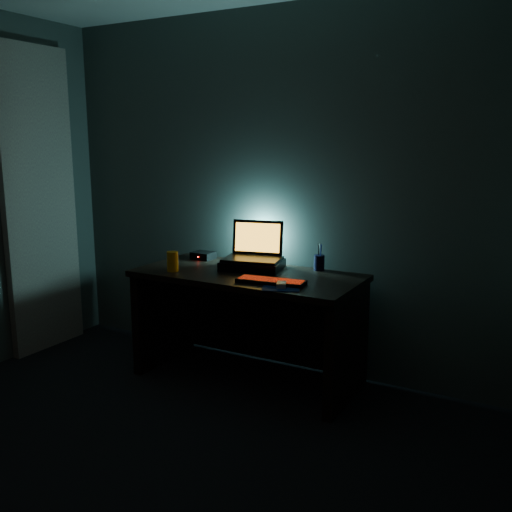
{
  "coord_description": "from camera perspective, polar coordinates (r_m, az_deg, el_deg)",
  "views": [
    {
      "loc": [
        1.83,
        -1.57,
        1.61
      ],
      "look_at": [
        0.09,
        1.57,
        0.88
      ],
      "focal_mm": 40.0,
      "sensor_mm": 36.0,
      "label": 1
    }
  ],
  "objects": [
    {
      "name": "laptop",
      "position": [
        3.91,
        -0.15,
        0.57
      ],
      "size": [
        0.43,
        0.36,
        0.26
      ],
      "rotation": [
        0.0,
        0.0,
        0.22
      ],
      "color": "black",
      "rests_on": "riser"
    },
    {
      "name": "mouse",
      "position": [
        3.4,
        2.55,
        -2.88
      ],
      "size": [
        0.08,
        0.1,
        0.03
      ],
      "primitive_type": "cube",
      "rotation": [
        0.0,
        0.0,
        0.39
      ],
      "color": "gray",
      "rests_on": "mousepad"
    },
    {
      "name": "mousepad",
      "position": [
        3.41,
        2.55,
        -3.13
      ],
      "size": [
        0.28,
        0.27,
        0.0
      ],
      "primitive_type": "cube",
      "rotation": [
        0.0,
        0.0,
        0.39
      ],
      "color": "#0B1F4F",
      "rests_on": "desk"
    },
    {
      "name": "pen_cup",
      "position": [
        3.87,
        6.34,
        -0.67
      ],
      "size": [
        0.08,
        0.08,
        0.1
      ],
      "primitive_type": "cylinder",
      "rotation": [
        0.0,
        0.0,
        0.16
      ],
      "color": "black",
      "rests_on": "desk"
    },
    {
      "name": "desk",
      "position": [
        3.89,
        -0.46,
        -5.22
      ],
      "size": [
        1.5,
        0.7,
        0.75
      ],
      "color": "black",
      "rests_on": "ground"
    },
    {
      "name": "router",
      "position": [
        4.23,
        -5.3,
        0.06
      ],
      "size": [
        0.16,
        0.13,
        0.05
      ],
      "rotation": [
        0.0,
        0.0,
        -0.03
      ],
      "color": "black",
      "rests_on": "desk"
    },
    {
      "name": "riser",
      "position": [
        3.88,
        -0.36,
        -0.87
      ],
      "size": [
        0.46,
        0.38,
        0.06
      ],
      "primitive_type": "cube",
      "rotation": [
        0.0,
        0.0,
        0.22
      ],
      "color": "black",
      "rests_on": "desk"
    },
    {
      "name": "room",
      "position": [
        2.44,
        -20.15,
        2.26
      ],
      "size": [
        3.5,
        4.0,
        2.5
      ],
      "color": "black",
      "rests_on": "ground"
    },
    {
      "name": "keyboard",
      "position": [
        3.5,
        1.51,
        -2.54
      ],
      "size": [
        0.44,
        0.18,
        0.03
      ],
      "rotation": [
        0.0,
        0.0,
        0.11
      ],
      "color": "black",
      "rests_on": "desk"
    },
    {
      "name": "curtain",
      "position": [
        4.66,
        -20.82,
        5.06
      ],
      "size": [
        0.06,
        0.65,
        2.3
      ],
      "primitive_type": "cube",
      "color": "beige",
      "rests_on": "ground"
    },
    {
      "name": "juice_glass",
      "position": [
        3.85,
        -8.34,
        -0.54
      ],
      "size": [
        0.1,
        0.1,
        0.13
      ],
      "primitive_type": "cylinder",
      "rotation": [
        0.0,
        0.0,
        0.33
      ],
      "color": "orange",
      "rests_on": "desk"
    }
  ]
}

